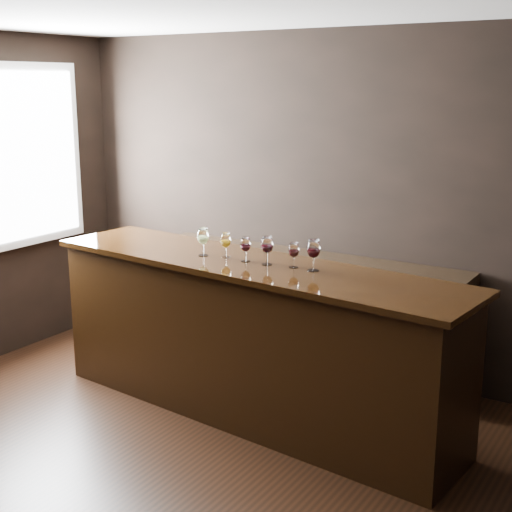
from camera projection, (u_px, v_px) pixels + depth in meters
The scene contains 11 objects.
ground at pixel (157, 478), 4.39m from camera, with size 5.00×5.00×0.00m, color black.
room_shell at pixel (129, 182), 4.18m from camera, with size 5.02×4.52×2.81m.
bar_counter at pixel (250, 342), 5.14m from camera, with size 3.17×0.69×1.11m, color black.
bar_top at pixel (250, 265), 5.00m from camera, with size 3.27×0.76×0.04m, color black.
back_bar_shelf at pixel (304, 312), 5.99m from camera, with size 2.77×0.40×1.00m, color black.
glass_white at pixel (203, 237), 5.15m from camera, with size 0.09×0.09×0.21m.
glass_amber at pixel (226, 241), 5.11m from camera, with size 0.08×0.08×0.18m.
glass_red_a at pixel (246, 245), 4.99m from camera, with size 0.07×0.07×0.18m.
glass_red_b at pixel (267, 245), 4.90m from camera, with size 0.09×0.09×0.20m.
glass_red_c at pixel (294, 250), 4.82m from camera, with size 0.07×0.07×0.18m.
glass_red_d at pixel (314, 249), 4.73m from camera, with size 0.09×0.09×0.22m.
Camera 1 is at (2.62, -3.01, 2.37)m, focal length 50.00 mm.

